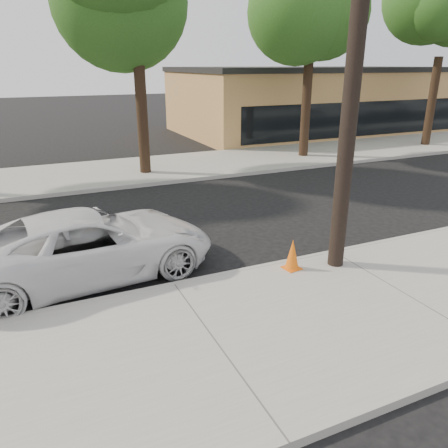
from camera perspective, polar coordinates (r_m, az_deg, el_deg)
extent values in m
plane|color=black|center=(10.97, -9.94, -3.64)|extent=(120.00, 120.00, 0.00)
cube|color=gray|center=(7.35, -1.02, -15.60)|extent=(90.00, 4.40, 0.15)
cube|color=gray|center=(18.93, -16.61, 6.20)|extent=(90.00, 5.00, 0.15)
cube|color=#9E9B93|center=(9.11, -6.55, -8.11)|extent=(90.00, 0.12, 0.16)
cube|color=#B17D49|center=(31.73, 11.56, 15.48)|extent=(18.00, 10.00, 4.00)
cylinder|color=black|center=(9.25, 16.84, 21.09)|extent=(0.34, 0.34, 9.00)
cylinder|color=black|center=(18.21, -10.66, 14.01)|extent=(0.44, 0.44, 4.75)
sphere|color=#214A15|center=(18.24, -11.55, 26.50)|extent=(4.80, 4.80, 4.80)
cylinder|color=black|center=(21.83, 10.64, 14.51)|extent=(0.44, 0.44, 4.40)
sphere|color=#214A15|center=(21.79, 11.31, 24.09)|extent=(4.35, 4.35, 4.35)
cylinder|color=black|center=(27.02, 25.50, 14.21)|extent=(0.44, 0.44, 4.60)
sphere|color=#214A15|center=(27.02, 26.81, 22.28)|extent=(4.65, 4.65, 4.65)
imported|color=silver|center=(9.78, -17.04, -2.60)|extent=(5.52, 2.95, 1.47)
cube|color=orange|center=(9.75, 8.82, -5.69)|extent=(0.40, 0.40, 0.02)
cone|color=orange|center=(9.61, 8.93, -3.92)|extent=(0.35, 0.35, 0.68)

